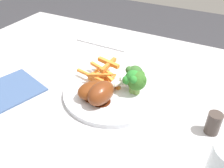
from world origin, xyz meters
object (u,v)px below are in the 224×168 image
(dining_table, at_px, (109,118))
(broccoli_floret_front, at_px, (137,80))
(broccoli_floret_middle, at_px, (132,80))
(chicken_drumstick_far, at_px, (102,92))
(chicken_drumstick_near, at_px, (96,90))
(broccoli_floret_back, at_px, (135,75))
(fork, at_px, (100,45))
(carrot_fries_pile, at_px, (102,76))
(pepper_shaker, at_px, (213,123))
(dinner_plate, at_px, (112,92))

(dining_table, xyz_separation_m, broccoli_floret_front, (0.08, 0.00, 0.16))
(dining_table, bearing_deg, broccoli_floret_middle, -3.52)
(chicken_drumstick_far, bearing_deg, broccoli_floret_middle, 51.74)
(broccoli_floret_front, relative_size, chicken_drumstick_near, 0.46)
(broccoli_floret_front, bearing_deg, broccoli_floret_back, 130.74)
(chicken_drumstick_near, distance_m, fork, 0.30)
(broccoli_floret_front, height_order, broccoli_floret_back, broccoli_floret_back)
(broccoli_floret_back, xyz_separation_m, carrot_fries_pile, (-0.09, -0.01, -0.03))
(broccoli_floret_middle, height_order, chicken_drumstick_far, broccoli_floret_middle)
(broccoli_floret_back, distance_m, fork, 0.29)
(broccoli_floret_back, bearing_deg, broccoli_floret_middle, -85.93)
(carrot_fries_pile, height_order, chicken_drumstick_far, chicken_drumstick_far)
(broccoli_floret_front, xyz_separation_m, pepper_shaker, (0.19, -0.04, -0.02))
(broccoli_floret_front, xyz_separation_m, carrot_fries_pile, (-0.10, 0.00, -0.02))
(carrot_fries_pile, relative_size, pepper_shaker, 2.81)
(broccoli_floret_front, distance_m, chicken_drumstick_far, 0.09)
(broccoli_floret_middle, bearing_deg, carrot_fries_pile, 173.78)
(carrot_fries_pile, xyz_separation_m, fork, (-0.12, 0.20, -0.02))
(fork, bearing_deg, chicken_drumstick_far, 121.54)
(fork, bearing_deg, chicken_drumstick_near, 118.66)
(chicken_drumstick_far, bearing_deg, dinner_plate, 87.59)
(broccoli_floret_front, height_order, chicken_drumstick_near, broccoli_floret_front)
(fork, distance_m, pepper_shaker, 0.48)
(dinner_plate, height_order, fork, dinner_plate)
(broccoli_floret_front, distance_m, fork, 0.31)
(broccoli_floret_front, relative_size, pepper_shaker, 1.22)
(dining_table, height_order, dinner_plate, dinner_plate)
(broccoli_floret_front, distance_m, chicken_drumstick_near, 0.10)
(broccoli_floret_middle, bearing_deg, pepper_shaker, -9.22)
(dinner_plate, distance_m, broccoli_floret_middle, 0.07)
(dinner_plate, distance_m, pepper_shaker, 0.25)
(dining_table, distance_m, dinner_plate, 0.12)
(broccoli_floret_middle, xyz_separation_m, pepper_shaker, (0.20, -0.03, -0.03))
(dining_table, relative_size, dinner_plate, 4.60)
(dinner_plate, xyz_separation_m, chicken_drumstick_far, (-0.00, -0.05, 0.03))
(dining_table, height_order, chicken_drumstick_far, chicken_drumstick_far)
(broccoli_floret_back, bearing_deg, chicken_drumstick_near, -133.55)
(fork, bearing_deg, broccoli_floret_middle, 136.03)
(broccoli_floret_middle, bearing_deg, broccoli_floret_front, 27.02)
(dinner_plate, bearing_deg, pepper_shaker, -3.89)
(dining_table, height_order, carrot_fries_pile, carrot_fries_pile)
(carrot_fries_pile, bearing_deg, chicken_drumstick_near, -73.74)
(broccoli_floret_middle, xyz_separation_m, broccoli_floret_back, (-0.00, 0.02, 0.00))
(pepper_shaker, bearing_deg, broccoli_floret_back, 165.60)
(dining_table, xyz_separation_m, chicken_drumstick_near, (-0.00, -0.06, 0.14))
(dinner_plate, relative_size, chicken_drumstick_near, 1.88)
(dining_table, bearing_deg, broccoli_floret_front, 0.88)
(dinner_plate, bearing_deg, broccoli_floret_back, 36.92)
(dinner_plate, bearing_deg, dining_table, 135.62)
(broccoli_floret_middle, distance_m, pepper_shaker, 0.20)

